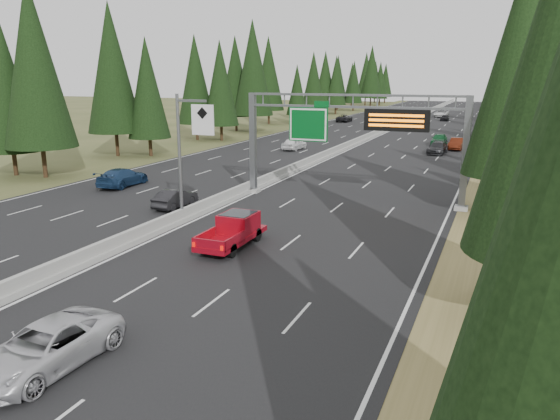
{
  "coord_description": "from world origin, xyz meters",
  "views": [
    {
      "loc": [
        18.48,
        -3.71,
        9.11
      ],
      "look_at": [
        8.77,
        20.0,
        2.81
      ],
      "focal_mm": 35.0,
      "sensor_mm": 36.0,
      "label": 1
    }
  ],
  "objects": [
    {
      "name": "road",
      "position": [
        0.0,
        80.0,
        0.04
      ],
      "size": [
        32.0,
        260.0,
        0.08
      ],
      "primitive_type": "cube",
      "color": "black",
      "rests_on": "ground"
    },
    {
      "name": "red_pickup",
      "position": [
        5.34,
        21.92,
        1.03
      ],
      "size": [
        1.87,
        5.25,
        1.71
      ],
      "color": "black",
      "rests_on": "road"
    },
    {
      "name": "tree_row_left",
      "position": [
        -21.82,
        64.1,
        9.17
      ],
      "size": [
        11.72,
        240.97,
        18.47
      ],
      "color": "black",
      "rests_on": "ground"
    },
    {
      "name": "hov_sign_pole",
      "position": [
        0.58,
        24.97,
        4.72
      ],
      "size": [
        2.8,
        0.5,
        8.0
      ],
      "color": "slate",
      "rests_on": "road"
    },
    {
      "name": "shoulder_left",
      "position": [
        -17.8,
        80.0,
        0.03
      ],
      "size": [
        3.6,
        260.0,
        0.06
      ],
      "primitive_type": "cube",
      "color": "#3C4721",
      "rests_on": "ground"
    },
    {
      "name": "car_ahead_far",
      "position": [
        6.79,
        115.42,
        0.72
      ],
      "size": [
        1.62,
        3.79,
        1.27
      ],
      "primitive_type": "imported",
      "rotation": [
        0.0,
        0.0,
        -0.03
      ],
      "color": "black",
      "rests_on": "road"
    },
    {
      "name": "tree_row_right",
      "position": [
        22.09,
        78.0,
        9.4
      ],
      "size": [
        11.94,
        239.85,
        18.97
      ],
      "color": "black",
      "rests_on": "ground"
    },
    {
      "name": "silver_minivan",
      "position": [
        5.69,
        8.0,
        0.8
      ],
      "size": [
        2.66,
        5.3,
        1.44
      ],
      "primitive_type": "imported",
      "rotation": [
        0.0,
        0.0,
        -0.05
      ],
      "color": "silver",
      "rests_on": "road"
    },
    {
      "name": "car_ahead_dkgrey",
      "position": [
        11.29,
        63.51,
        0.77
      ],
      "size": [
        2.22,
        4.88,
        1.39
      ],
      "primitive_type": "imported",
      "rotation": [
        0.0,
        0.0,
        -0.06
      ],
      "color": "black",
      "rests_on": "road"
    },
    {
      "name": "car_ahead_white",
      "position": [
        4.92,
        125.87,
        0.89
      ],
      "size": [
        2.98,
        5.99,
        1.63
      ],
      "primitive_type": "imported",
      "rotation": [
        0.0,
        0.0,
        -0.05
      ],
      "color": "silver",
      "rests_on": "road"
    },
    {
      "name": "sign_gantry",
      "position": [
        8.92,
        34.88,
        5.27
      ],
      "size": [
        16.75,
        0.98,
        7.8
      ],
      "color": "slate",
      "rests_on": "road"
    },
    {
      "name": "car_onc_far",
      "position": [
        -11.84,
        104.9,
        0.81
      ],
      "size": [
        2.49,
        5.26,
        1.45
      ],
      "primitive_type": "imported",
      "rotation": [
        0.0,
        0.0,
        3.16
      ],
      "color": "black",
      "rests_on": "road"
    },
    {
      "name": "car_onc_white",
      "position": [
        -5.84,
        60.45,
        0.85
      ],
      "size": [
        2.16,
        4.64,
        1.54
      ],
      "primitive_type": "imported",
      "rotation": [
        0.0,
        0.0,
        3.06
      ],
      "color": "white",
      "rests_on": "road"
    },
    {
      "name": "shoulder_right",
      "position": [
        17.8,
        80.0,
        0.03
      ],
      "size": [
        3.6,
        260.0,
        0.06
      ],
      "primitive_type": "cube",
      "color": "olive",
      "rests_on": "ground"
    },
    {
      "name": "car_onc_blue",
      "position": [
        -10.91,
        33.09,
        0.85
      ],
      "size": [
        2.33,
        5.35,
        1.53
      ],
      "primitive_type": "imported",
      "rotation": [
        0.0,
        0.0,
        3.18
      ],
      "color": "navy",
      "rests_on": "road"
    },
    {
      "name": "median_barrier",
      "position": [
        0.0,
        80.0,
        0.41
      ],
      "size": [
        0.7,
        260.0,
        0.85
      ],
      "color": "gray",
      "rests_on": "road"
    },
    {
      "name": "car_onc_near",
      "position": [
        -2.58,
        28.21,
        0.73
      ],
      "size": [
        1.46,
        3.98,
        1.3
      ],
      "primitive_type": "imported",
      "rotation": [
        0.0,
        0.0,
        3.12
      ],
      "color": "black",
      "rests_on": "road"
    },
    {
      "name": "car_ahead_dkred",
      "position": [
        13.12,
        68.3,
        0.82
      ],
      "size": [
        1.92,
        4.59,
        1.47
      ],
      "primitive_type": "imported",
      "rotation": [
        0.0,
        0.0,
        -0.08
      ],
      "color": "#4F190B",
      "rests_on": "road"
    },
    {
      "name": "car_ahead_green",
      "position": [
        10.49,
        72.33,
        0.86
      ],
      "size": [
        1.85,
        4.6,
        1.57
      ],
      "primitive_type": "imported",
      "rotation": [
        0.0,
        0.0,
        0.0
      ],
      "color": "#125026",
      "rests_on": "road"
    }
  ]
}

